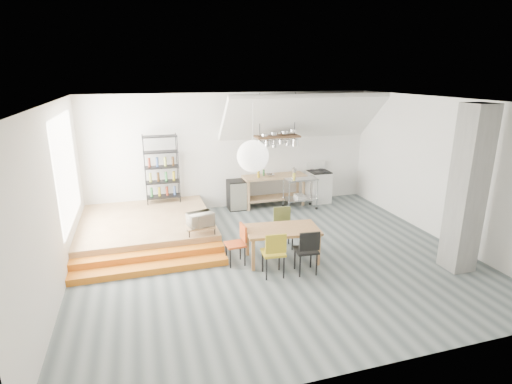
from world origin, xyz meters
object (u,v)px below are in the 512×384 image
object	(u,v)px
stove	(318,186)
dining_table	(282,232)
mini_fridge	(236,195)
rolling_cart	(300,189)

from	to	relation	value
stove	dining_table	world-z (taller)	stove
stove	mini_fridge	bearing A→B (deg)	178.99
dining_table	rolling_cart	size ratio (longest dim) A/B	1.68
mini_fridge	rolling_cart	bearing A→B (deg)	-16.21
stove	rolling_cart	world-z (taller)	stove
dining_table	rolling_cart	distance (m)	3.32
dining_table	stove	bearing A→B (deg)	60.85
stove	dining_table	distance (m)	4.13
dining_table	rolling_cart	bearing A→B (deg)	67.26
rolling_cart	dining_table	bearing A→B (deg)	-119.16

